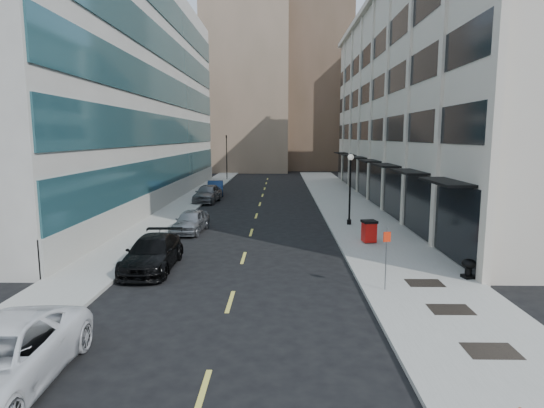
{
  "coord_description": "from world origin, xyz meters",
  "views": [
    {
      "loc": [
        1.82,
        -13.79,
        5.96
      ],
      "look_at": [
        1.4,
        8.4,
        2.64
      ],
      "focal_mm": 30.0,
      "sensor_mm": 36.0,
      "label": 1
    }
  ],
  "objects_px": {
    "traffic_signal": "(226,138)",
    "trash_bin": "(369,231)",
    "car_blue_sedan": "(215,188)",
    "lamppost": "(350,183)",
    "sign_post": "(386,250)",
    "urn_planter": "(469,266)",
    "car_silver_sedan": "(191,221)",
    "car_black_pickup": "(153,253)",
    "car_grey_sedan": "(208,193)"
  },
  "relations": [
    {
      "from": "traffic_signal",
      "to": "trash_bin",
      "type": "bearing_deg",
      "value": -71.81
    },
    {
      "from": "car_blue_sedan",
      "to": "trash_bin",
      "type": "height_order",
      "value": "car_blue_sedan"
    },
    {
      "from": "urn_planter",
      "to": "car_silver_sedan",
      "type": "bearing_deg",
      "value": 144.63
    },
    {
      "from": "sign_post",
      "to": "car_grey_sedan",
      "type": "bearing_deg",
      "value": 104.78
    },
    {
      "from": "lamppost",
      "to": "car_grey_sedan",
      "type": "bearing_deg",
      "value": 135.52
    },
    {
      "from": "car_silver_sedan",
      "to": "traffic_signal",
      "type": "bearing_deg",
      "value": 97.66
    },
    {
      "from": "car_silver_sedan",
      "to": "trash_bin",
      "type": "distance_m",
      "value": 10.96
    },
    {
      "from": "car_silver_sedan",
      "to": "urn_planter",
      "type": "xyz_separation_m",
      "value": [
        13.38,
        -9.5,
        -0.06
      ]
    },
    {
      "from": "car_silver_sedan",
      "to": "car_blue_sedan",
      "type": "distance_m",
      "value": 18.03
    },
    {
      "from": "car_black_pickup",
      "to": "car_blue_sedan",
      "type": "height_order",
      "value": "car_black_pickup"
    },
    {
      "from": "car_grey_sedan",
      "to": "trash_bin",
      "type": "distance_m",
      "value": 19.85
    },
    {
      "from": "trash_bin",
      "to": "car_silver_sedan",
      "type": "bearing_deg",
      "value": 153.05
    },
    {
      "from": "traffic_signal",
      "to": "lamppost",
      "type": "height_order",
      "value": "traffic_signal"
    },
    {
      "from": "traffic_signal",
      "to": "sign_post",
      "type": "bearing_deg",
      "value": -75.87
    },
    {
      "from": "car_grey_sedan",
      "to": "lamppost",
      "type": "relative_size",
      "value": 1.02
    },
    {
      "from": "sign_post",
      "to": "car_black_pickup",
      "type": "bearing_deg",
      "value": 153.79
    },
    {
      "from": "car_grey_sedan",
      "to": "car_black_pickup",
      "type": "bearing_deg",
      "value": -82.51
    },
    {
      "from": "car_grey_sedan",
      "to": "trash_bin",
      "type": "height_order",
      "value": "car_grey_sedan"
    },
    {
      "from": "car_blue_sedan",
      "to": "lamppost",
      "type": "bearing_deg",
      "value": -61.91
    },
    {
      "from": "trash_bin",
      "to": "sign_post",
      "type": "bearing_deg",
      "value": -106.52
    },
    {
      "from": "car_black_pickup",
      "to": "car_silver_sedan",
      "type": "height_order",
      "value": "car_black_pickup"
    },
    {
      "from": "traffic_signal",
      "to": "car_grey_sedan",
      "type": "bearing_deg",
      "value": -88.09
    },
    {
      "from": "car_blue_sedan",
      "to": "car_black_pickup",
      "type": "bearing_deg",
      "value": -95.01
    },
    {
      "from": "trash_bin",
      "to": "car_black_pickup",
      "type": "bearing_deg",
      "value": -165.74
    },
    {
      "from": "car_grey_sedan",
      "to": "trash_bin",
      "type": "xyz_separation_m",
      "value": [
        11.51,
        -16.17,
        -0.01
      ]
    },
    {
      "from": "car_blue_sedan",
      "to": "car_silver_sedan",
      "type": "bearing_deg",
      "value": -93.65
    },
    {
      "from": "car_black_pickup",
      "to": "urn_planter",
      "type": "distance_m",
      "value": 13.62
    },
    {
      "from": "car_blue_sedan",
      "to": "urn_planter",
      "type": "bearing_deg",
      "value": -69.26
    },
    {
      "from": "car_blue_sedan",
      "to": "car_grey_sedan",
      "type": "distance_m",
      "value": 5.0
    },
    {
      "from": "car_blue_sedan",
      "to": "trash_bin",
      "type": "relative_size",
      "value": 3.61
    },
    {
      "from": "trash_bin",
      "to": "lamppost",
      "type": "height_order",
      "value": "lamppost"
    },
    {
      "from": "urn_planter",
      "to": "traffic_signal",
      "type": "bearing_deg",
      "value": 109.14
    },
    {
      "from": "car_grey_sedan",
      "to": "trash_bin",
      "type": "relative_size",
      "value": 3.92
    },
    {
      "from": "sign_post",
      "to": "lamppost",
      "type": "bearing_deg",
      "value": 78.4
    },
    {
      "from": "car_grey_sedan",
      "to": "urn_planter",
      "type": "relative_size",
      "value": 5.94
    },
    {
      "from": "car_black_pickup",
      "to": "car_blue_sedan",
      "type": "distance_m",
      "value": 26.01
    },
    {
      "from": "urn_planter",
      "to": "car_blue_sedan",
      "type": "bearing_deg",
      "value": 117.64
    },
    {
      "from": "sign_post",
      "to": "urn_planter",
      "type": "bearing_deg",
      "value": 12.75
    },
    {
      "from": "lamppost",
      "to": "traffic_signal",
      "type": "bearing_deg",
      "value": 110.4
    },
    {
      "from": "traffic_signal",
      "to": "car_black_pickup",
      "type": "distance_m",
      "value": 42.32
    },
    {
      "from": "traffic_signal",
      "to": "trash_bin",
      "type": "distance_m",
      "value": 39.43
    },
    {
      "from": "lamppost",
      "to": "car_silver_sedan",
      "type": "bearing_deg",
      "value": -168.88
    },
    {
      "from": "car_black_pickup",
      "to": "lamppost",
      "type": "distance_m",
      "value": 14.55
    },
    {
      "from": "traffic_signal",
      "to": "urn_planter",
      "type": "height_order",
      "value": "traffic_signal"
    },
    {
      "from": "urn_planter",
      "to": "car_black_pickup",
      "type": "bearing_deg",
      "value": 173.69
    },
    {
      "from": "lamppost",
      "to": "urn_planter",
      "type": "bearing_deg",
      "value": -74.45
    },
    {
      "from": "car_silver_sedan",
      "to": "car_grey_sedan",
      "type": "distance_m",
      "value": 13.04
    },
    {
      "from": "car_black_pickup",
      "to": "car_silver_sedan",
      "type": "relative_size",
      "value": 1.24
    },
    {
      "from": "trash_bin",
      "to": "urn_planter",
      "type": "xyz_separation_m",
      "value": [
        2.89,
        -6.32,
        -0.17
      ]
    },
    {
      "from": "lamppost",
      "to": "sign_post",
      "type": "bearing_deg",
      "value": -92.49
    }
  ]
}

